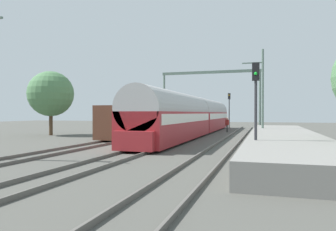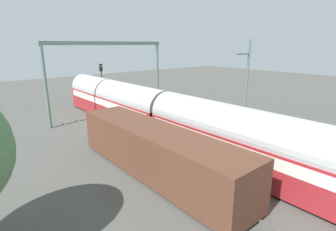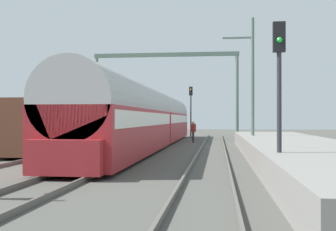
% 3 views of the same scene
% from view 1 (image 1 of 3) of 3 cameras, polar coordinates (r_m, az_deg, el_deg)
% --- Properties ---
extents(ground, '(120.00, 120.00, 0.00)m').
position_cam_1_polar(ground, '(22.24, -1.25, -5.39)').
color(ground, '#4D4C47').
extents(track_far_west, '(1.52, 60.00, 0.16)m').
position_cam_1_polar(track_far_west, '(23.96, -11.27, -4.78)').
color(track_far_west, '#595550').
rests_on(track_far_west, ground).
extents(track_west, '(1.52, 60.00, 0.16)m').
position_cam_1_polar(track_west, '(22.23, -1.25, -5.18)').
color(track_west, '#595550').
rests_on(track_west, ground).
extents(track_east, '(1.52, 60.00, 0.16)m').
position_cam_1_polar(track_east, '(21.28, 10.07, -5.44)').
color(track_east, '#595550').
rests_on(track_east, ground).
extents(platform, '(4.40, 28.00, 0.90)m').
position_cam_1_polar(platform, '(23.11, 20.15, -4.08)').
color(platform, gray).
rests_on(platform, ground).
extents(passenger_train, '(2.93, 32.85, 3.82)m').
position_cam_1_polar(passenger_train, '(33.22, 4.97, -0.05)').
color(passenger_train, maroon).
rests_on(passenger_train, ground).
extents(freight_car, '(2.80, 13.00, 2.70)m').
position_cam_1_polar(freight_car, '(30.28, -4.92, -1.05)').
color(freight_car, '#563323').
rests_on(freight_car, ground).
extents(person_crossing, '(0.47, 0.40, 1.73)m').
position_cam_1_polar(person_crossing, '(37.91, 10.65, -1.42)').
color(person_crossing, '#2F2F2F').
rests_on(person_crossing, ground).
extents(railway_signal_near, '(0.36, 0.30, 4.79)m').
position_cam_1_polar(railway_signal_near, '(16.47, 15.57, 3.28)').
color(railway_signal_near, '#2D2D33').
rests_on(railway_signal_near, ground).
extents(railway_signal_far, '(0.36, 0.30, 5.21)m').
position_cam_1_polar(railway_signal_far, '(47.70, 10.99, 1.72)').
color(railway_signal_far, '#2D2D33').
rests_on(railway_signal_far, ground).
extents(catenary_gantry, '(13.16, 0.28, 7.86)m').
position_cam_1_polar(catenary_gantry, '(42.36, 7.58, 5.07)').
color(catenary_gantry, slate).
rests_on(catenary_gantry, ground).
extents(catenary_pole_east_mid, '(1.90, 0.20, 8.00)m').
position_cam_1_polar(catenary_pole_east_mid, '(29.61, 16.64, 4.08)').
color(catenary_pole_east_mid, slate).
rests_on(catenary_pole_east_mid, ground).
extents(tree_west_background, '(4.58, 4.58, 6.51)m').
position_cam_1_polar(tree_west_background, '(34.27, -20.41, 3.68)').
color(tree_west_background, '#4C3826').
rests_on(tree_west_background, ground).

